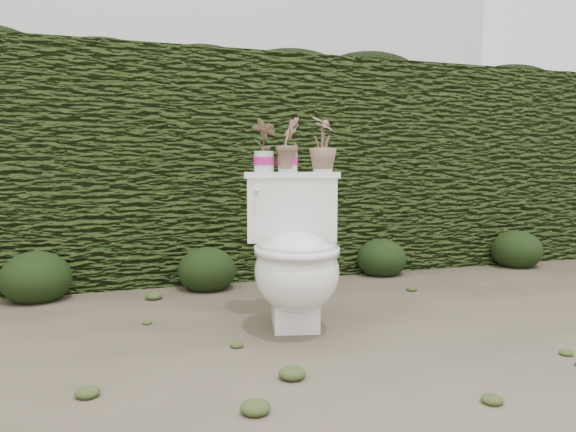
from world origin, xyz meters
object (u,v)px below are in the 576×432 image
object	(u,v)px
potted_plant_left	(264,147)
toilet	(295,257)
potted_plant_right	(323,146)
potted_plant_center	(288,146)

from	to	relation	value
potted_plant_left	toilet	bearing A→B (deg)	154.32
potted_plant_left	potted_plant_right	xyz separation A→B (m)	(0.30, -0.08, 0.01)
potted_plant_center	potted_plant_left	bearing A→B (deg)	106.04
toilet	potted_plant_left	xyz separation A→B (m)	(-0.08, 0.27, 0.55)
toilet	potted_plant_center	xyz separation A→B (m)	(0.04, 0.24, 0.56)
toilet	potted_plant_right	distance (m)	0.63
potted_plant_left	potted_plant_center	size ratio (longest dim) A/B	0.96
toilet	potted_plant_center	bearing A→B (deg)	94.51
toilet	potted_plant_right	world-z (taller)	potted_plant_right
potted_plant_center	potted_plant_right	bearing A→B (deg)	-73.96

